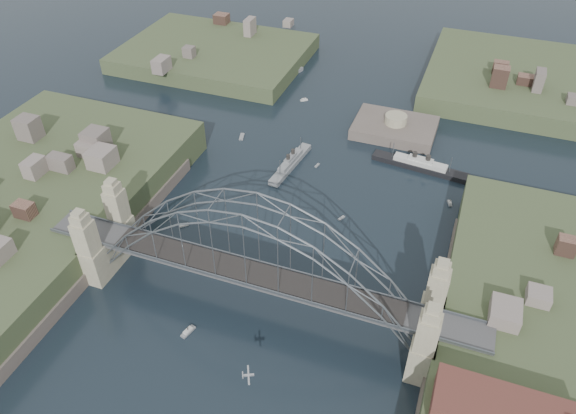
% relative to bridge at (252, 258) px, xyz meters
% --- Properties ---
extents(ground, '(500.00, 500.00, 0.00)m').
position_rel_bridge_xyz_m(ground, '(0.00, 0.00, -12.32)').
color(ground, black).
rests_on(ground, ground).
extents(bridge, '(84.00, 13.80, 24.60)m').
position_rel_bridge_xyz_m(bridge, '(0.00, 0.00, 0.00)').
color(bridge, '#474749').
rests_on(bridge, ground).
extents(shore_west, '(50.50, 90.00, 12.00)m').
position_rel_bridge_xyz_m(shore_west, '(-57.32, 0.00, -10.35)').
color(shore_west, '#3A4829').
rests_on(shore_west, ground).
extents(headland_nw, '(60.00, 45.00, 9.00)m').
position_rel_bridge_xyz_m(headland_nw, '(-55.00, 95.00, -11.82)').
color(headland_nw, '#3A4829').
rests_on(headland_nw, ground).
extents(headland_ne, '(70.00, 55.00, 9.50)m').
position_rel_bridge_xyz_m(headland_ne, '(50.00, 110.00, -11.57)').
color(headland_ne, '#3A4829').
rests_on(headland_ne, ground).
extents(fort_island, '(22.00, 16.00, 9.40)m').
position_rel_bridge_xyz_m(fort_island, '(12.00, 70.00, -12.66)').
color(fort_island, '#544942').
rests_on(fort_island, ground).
extents(naval_cruiser_near, '(4.75, 19.36, 5.76)m').
position_rel_bridge_xyz_m(naval_cruiser_near, '(-9.29, 44.91, -11.43)').
color(naval_cruiser_near, gray).
rests_on(naval_cruiser_near, ground).
extents(naval_cruiser_far, '(7.19, 15.79, 5.38)m').
position_rel_bridge_xyz_m(naval_cruiser_far, '(-27.77, 90.75, -11.49)').
color(naval_cruiser_far, gray).
rests_on(naval_cruiser_far, ground).
extents(ocean_liner, '(24.51, 6.04, 5.96)m').
position_rel_bridge_xyz_m(ocean_liner, '(21.53, 55.25, -11.40)').
color(ocean_liner, black).
rests_on(ocean_liner, ground).
extents(aeroplane, '(1.97, 3.21, 0.50)m').
position_rel_bridge_xyz_m(aeroplane, '(7.21, -19.32, -4.52)').
color(aeroplane, '#A6A9AD').
extents(small_boat_a, '(2.06, 1.95, 0.45)m').
position_rel_bridge_xyz_m(small_boat_a, '(-23.59, 15.22, -12.17)').
color(small_boat_a, beige).
rests_on(small_boat_a, ground).
extents(small_boat_b, '(1.35, 1.94, 0.45)m').
position_rel_bridge_xyz_m(small_boat_b, '(8.47, 29.66, -12.17)').
color(small_boat_b, beige).
rests_on(small_boat_b, ground).
extents(small_boat_c, '(1.74, 3.21, 1.43)m').
position_rel_bridge_xyz_m(small_boat_c, '(-8.73, -10.28, -12.04)').
color(small_boat_c, beige).
rests_on(small_boat_c, ground).
extents(small_boat_d, '(1.41, 2.30, 1.43)m').
position_rel_bridge_xyz_m(small_boat_d, '(30.56, 43.45, -12.04)').
color(small_boat_d, beige).
rests_on(small_boat_d, ground).
extents(small_boat_e, '(1.91, 3.44, 0.45)m').
position_rel_bridge_xyz_m(small_boat_e, '(-26.48, 53.20, -12.17)').
color(small_boat_e, beige).
rests_on(small_boat_e, ground).
extents(small_boat_f, '(0.89, 1.83, 0.45)m').
position_rel_bridge_xyz_m(small_boat_f, '(-2.97, 47.32, -12.17)').
color(small_boat_f, beige).
rests_on(small_boat_f, ground).
extents(small_boat_h, '(2.27, 1.97, 1.43)m').
position_rel_bridge_xyz_m(small_boat_h, '(-17.27, 78.59, -12.04)').
color(small_boat_h, beige).
rests_on(small_boat_h, ground).
extents(small_boat_i, '(2.13, 0.88, 0.45)m').
position_rel_bridge_xyz_m(small_boat_i, '(35.01, 15.82, -12.17)').
color(small_boat_i, beige).
rests_on(small_boat_i, ground).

